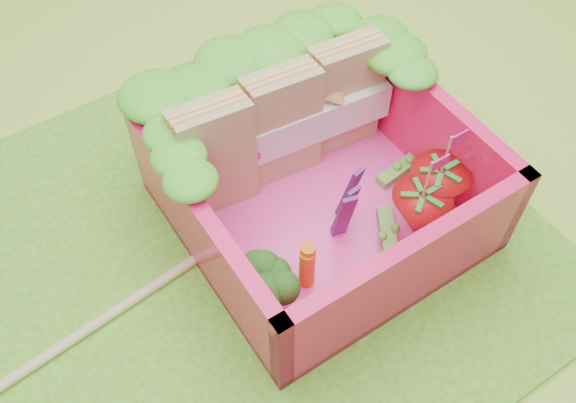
# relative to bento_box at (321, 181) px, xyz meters

# --- Properties ---
(ground) EXTENTS (14.00, 14.00, 0.00)m
(ground) POSITION_rel_bento_box_xyz_m (-0.37, 0.08, -0.31)
(ground) COLOR #A7DC3E
(ground) RESTS_ON ground
(placemat) EXTENTS (2.60, 2.60, 0.03)m
(placemat) POSITION_rel_bento_box_xyz_m (-0.37, 0.08, -0.29)
(placemat) COLOR #619E23
(placemat) RESTS_ON ground
(bento_floor) EXTENTS (1.30, 1.30, 0.05)m
(bento_floor) POSITION_rel_bento_box_xyz_m (0.00, 0.00, -0.25)
(bento_floor) COLOR #FF41AA
(bento_floor) RESTS_ON placemat
(bento_box) EXTENTS (1.30, 1.30, 0.55)m
(bento_box) POSITION_rel_bento_box_xyz_m (0.00, 0.00, 0.00)
(bento_box) COLOR #F31454
(bento_box) RESTS_ON placemat
(lettuce_ruffle) EXTENTS (1.43, 0.76, 0.11)m
(lettuce_ruffle) POSITION_rel_bento_box_xyz_m (-0.00, 0.44, 0.33)
(lettuce_ruffle) COLOR #39901A
(lettuce_ruffle) RESTS_ON bento_box
(sandwich_stack) EXTENTS (1.15, 0.29, 0.63)m
(sandwich_stack) POSITION_rel_bento_box_xyz_m (0.01, 0.33, 0.08)
(sandwich_stack) COLOR tan
(sandwich_stack) RESTS_ON bento_floor
(broccoli) EXTENTS (0.33, 0.33, 0.24)m
(broccoli) POSITION_rel_bento_box_xyz_m (-0.47, -0.28, -0.06)
(broccoli) COLOR #579146
(broccoli) RESTS_ON bento_floor
(carrot_sticks) EXTENTS (0.08, 0.08, 0.28)m
(carrot_sticks) POSITION_rel_bento_box_xyz_m (-0.28, -0.30, -0.09)
(carrot_sticks) COLOR orange
(carrot_sticks) RESTS_ON bento_floor
(purple_wedges) EXTENTS (0.18, 0.14, 0.38)m
(purple_wedges) POSITION_rel_bento_box_xyz_m (0.03, -0.16, -0.04)
(purple_wedges) COLOR #541B5F
(purple_wedges) RESTS_ON bento_floor
(strawberry_left) EXTENTS (0.28, 0.28, 0.52)m
(strawberry_left) POSITION_rel_bento_box_xyz_m (0.30, -0.36, -0.08)
(strawberry_left) COLOR #B41D0B
(strawberry_left) RESTS_ON bento_floor
(strawberry_right) EXTENTS (0.28, 0.28, 0.52)m
(strawberry_right) POSITION_rel_bento_box_xyz_m (0.46, -0.30, -0.08)
(strawberry_right) COLOR #B41D0B
(strawberry_right) RESTS_ON bento_floor
(snap_peas) EXTENTS (0.60, 0.50, 0.05)m
(snap_peas) POSITION_rel_bento_box_xyz_m (0.39, -0.20, -0.20)
(snap_peas) COLOR #60B93A
(snap_peas) RESTS_ON bento_floor
(chopsticks) EXTENTS (2.22, 0.28, 0.04)m
(chopsticks) POSITION_rel_bento_box_xyz_m (-1.49, 0.01, -0.25)
(chopsticks) COLOR tan
(chopsticks) RESTS_ON placemat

